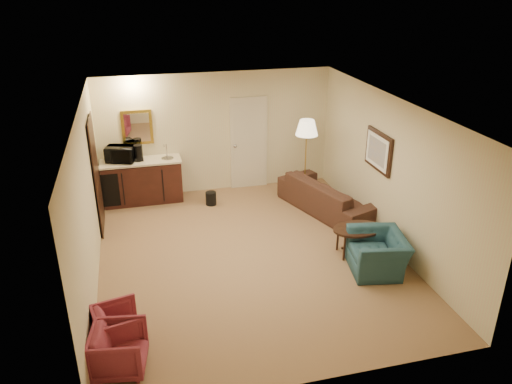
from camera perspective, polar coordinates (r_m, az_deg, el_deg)
ground at (r=8.65m, az=-0.74°, el=-7.24°), size 6.00×6.00×0.00m
room_walls at (r=8.59m, az=-2.64°, el=5.16°), size 5.02×6.01×2.61m
wetbar_cabinet at (r=10.71m, az=-12.84°, el=1.23°), size 1.64×0.58×0.92m
sofa at (r=10.10m, az=8.32°, el=0.12°), size 1.39×2.38×0.90m
teal_armchair at (r=8.29m, az=13.78°, el=-6.14°), size 0.78×1.05×0.84m
rose_chair_near at (r=6.86m, az=-15.38°, el=-14.49°), size 0.67×0.70×0.61m
rose_chair_far at (r=6.49m, az=-15.39°, el=-16.80°), size 0.68×0.71×0.64m
coffee_table at (r=8.75m, az=11.46°, el=-5.48°), size 0.91×0.65×0.50m
floor_lamp at (r=10.49m, az=5.68°, el=3.67°), size 0.60×0.60×1.74m
waste_bin at (r=10.45m, az=-5.17°, el=-0.73°), size 0.29×0.29×0.28m
microwave at (r=10.52m, az=-15.23°, el=4.39°), size 0.64×0.48×0.39m
coffee_maker at (r=10.48m, az=-13.29°, el=4.37°), size 0.20×0.20×0.33m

